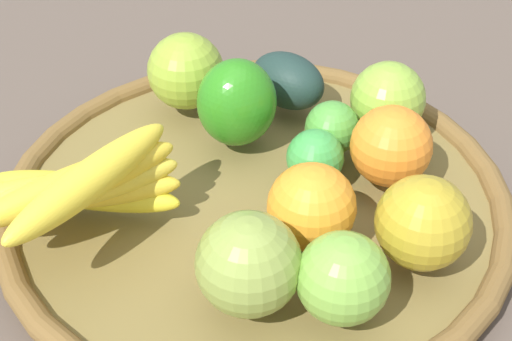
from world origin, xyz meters
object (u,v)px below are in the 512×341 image
object	(u,v)px
apple_3	(388,99)
apple_0	(186,71)
apple_1	(343,278)
apple_4	(249,264)
bell_pepper	(237,103)
orange_0	(312,207)
banana_bunch	(81,187)
orange_1	(391,146)
apple_2	(423,223)
avocado	(288,81)
lime_0	(332,128)
lime_1	(315,158)

from	to	relation	value
apple_3	apple_0	bearing A→B (deg)	-78.46
apple_1	apple_4	size ratio (longest dim) A/B	0.88
apple_0	bell_pepper	size ratio (longest dim) A/B	0.89
orange_0	banana_bunch	distance (m)	0.19
orange_1	bell_pepper	xyz separation A→B (m)	(0.00, -0.15, 0.01)
orange_1	bell_pepper	size ratio (longest dim) A/B	0.84
apple_4	apple_2	xyz separation A→B (m)	(-0.10, 0.10, -0.00)
orange_1	apple_4	bearing A→B (deg)	-15.25
orange_1	avocado	bearing A→B (deg)	-119.53
orange_1	apple_0	distance (m)	0.22
apple_0	apple_4	bearing A→B (deg)	38.37
orange_0	lime_0	size ratio (longest dim) A/B	1.41
lime_0	banana_bunch	bearing A→B (deg)	-38.58
apple_3	avocado	bearing A→B (deg)	-91.16
bell_pepper	lime_0	size ratio (longest dim) A/B	1.69
apple_4	avocado	bearing A→B (deg)	-163.03
orange_0	apple_2	xyz separation A→B (m)	(-0.02, 0.09, 0.00)
avocado	apple_3	bearing A→B (deg)	88.84
orange_0	apple_2	distance (m)	0.09
apple_3	apple_2	size ratio (longest dim) A/B	0.95
orange_1	bell_pepper	distance (m)	0.15
orange_1	apple_4	distance (m)	0.19
apple_2	banana_bunch	bearing A→B (deg)	-72.97
apple_3	lime_0	bearing A→B (deg)	-34.27
apple_1	apple_2	xyz separation A→B (m)	(-0.08, 0.04, 0.00)
orange_0	lime_1	distance (m)	0.08
orange_1	apple_0	world-z (taller)	apple_0
apple_3	bell_pepper	distance (m)	0.14
apple_4	apple_2	world-z (taller)	apple_4
banana_bunch	orange_1	size ratio (longest dim) A/B	2.42
banana_bunch	apple_4	bearing A→B (deg)	83.36
lime_0	apple_2	bearing A→B (deg)	47.14
apple_3	avocado	xyz separation A→B (m)	(-0.00, -0.10, -0.01)
lime_1	apple_1	xyz separation A→B (m)	(0.14, 0.07, 0.01)
orange_1	apple_4	xyz separation A→B (m)	(0.19, -0.05, 0.00)
banana_bunch	apple_0	distance (m)	0.20
apple_3	apple_4	size ratio (longest dim) A/B	0.91
lime_1	bell_pepper	size ratio (longest dim) A/B	0.60
apple_2	lime_0	size ratio (longest dim) A/B	1.48
apple_3	apple_4	world-z (taller)	apple_4
orange_0	banana_bunch	size ratio (longest dim) A/B	0.41
apple_1	apple_4	world-z (taller)	apple_4
apple_2	bell_pepper	bearing A→B (deg)	-112.39
orange_0	apple_3	xyz separation A→B (m)	(-0.18, 0.01, -0.00)
lime_1	orange_1	bearing A→B (deg)	117.09
apple_4	orange_0	bearing A→B (deg)	168.23
banana_bunch	lime_0	world-z (taller)	banana_bunch
lime_1	orange_1	size ratio (longest dim) A/B	0.71
orange_1	apple_4	world-z (taller)	apple_4
apple_2	lime_1	bearing A→B (deg)	-117.00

